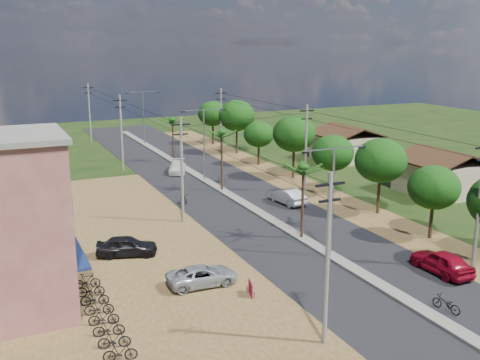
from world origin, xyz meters
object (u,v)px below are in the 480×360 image
object	(u,v)px
car_white_far	(177,167)
car_parked_dark	(127,246)
moto_rider_east	(446,304)
roadside_sign	(251,289)
parked_scooter_row	(101,312)
car_parked_silver	(202,276)
car_red_near	(442,262)
car_silver_mid	(287,196)

from	to	relation	value
car_white_far	car_parked_dark	xyz separation A→B (m)	(-11.77, -23.83, 0.07)
car_parked_dark	moto_rider_east	bearing A→B (deg)	-120.76
roadside_sign	parked_scooter_row	bearing A→B (deg)	-169.08
car_parked_dark	car_white_far	bearing A→B (deg)	-8.90
moto_rider_east	roadside_sign	size ratio (longest dim) A/B	1.67
car_white_far	car_parked_silver	distance (m)	32.00
car_parked_silver	parked_scooter_row	bearing A→B (deg)	108.40
car_red_near	car_parked_dark	xyz separation A→B (m)	(-18.27, 11.81, -0.05)
parked_scooter_row	roadside_sign	bearing A→B (deg)	-4.08
car_parked_dark	roadside_sign	world-z (taller)	car_parked_dark
car_red_near	car_silver_mid	bearing A→B (deg)	-87.02
parked_scooter_row	moto_rider_east	bearing A→B (deg)	-21.77
car_red_near	car_silver_mid	size ratio (longest dim) A/B	1.04
car_white_far	car_parked_dark	size ratio (longest dim) A/B	1.06
car_silver_mid	moto_rider_east	size ratio (longest dim) A/B	2.47
car_silver_mid	car_parked_dark	distance (m)	18.45
car_white_far	parked_scooter_row	xyz separation A→B (m)	(-15.36, -32.76, -0.16)
moto_rider_east	car_parked_silver	bearing A→B (deg)	-50.75
car_parked_dark	moto_rider_east	size ratio (longest dim) A/B	2.40
parked_scooter_row	car_parked_dark	bearing A→B (deg)	68.10
parked_scooter_row	car_red_near	bearing A→B (deg)	-7.50
car_red_near	roadside_sign	size ratio (longest dim) A/B	4.28
moto_rider_east	parked_scooter_row	bearing A→B (deg)	-33.58
parked_scooter_row	car_parked_silver	bearing A→B (deg)	16.22
car_parked_silver	roadside_sign	bearing A→B (deg)	-138.17
car_silver_mid	car_white_far	world-z (taller)	car_silver_mid
car_parked_dark	car_red_near	bearing A→B (deg)	-105.50
car_silver_mid	car_parked_silver	world-z (taller)	car_silver_mid
car_red_near	moto_rider_east	distance (m)	5.77
car_red_near	roadside_sign	xyz separation A→B (m)	(-13.00, 2.25, -0.33)
car_red_near	car_parked_dark	bearing A→B (deg)	-33.49
car_silver_mid	car_red_near	bearing A→B (deg)	87.48
car_silver_mid	car_parked_dark	bearing A→B (deg)	16.04
roadside_sign	parked_scooter_row	xyz separation A→B (m)	(-8.86, 0.63, 0.05)
car_parked_silver	car_parked_dark	world-z (taller)	car_parked_dark
car_parked_silver	parked_scooter_row	world-z (taller)	car_parked_silver
car_white_far	roadside_sign	size ratio (longest dim) A/B	4.25
car_silver_mid	parked_scooter_row	world-z (taller)	car_silver_mid
moto_rider_east	roadside_sign	distance (m)	11.31
car_parked_dark	roadside_sign	size ratio (longest dim) A/B	4.02
car_white_far	roadside_sign	bearing A→B (deg)	-79.86
car_red_near	parked_scooter_row	bearing A→B (deg)	-8.11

